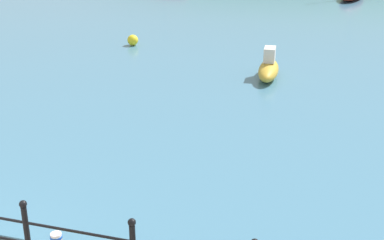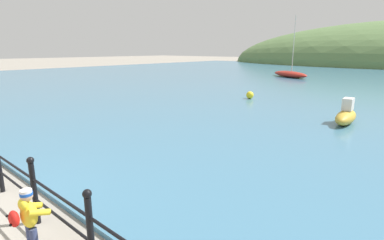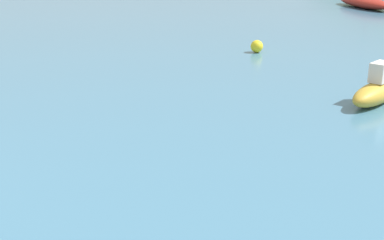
% 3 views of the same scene
% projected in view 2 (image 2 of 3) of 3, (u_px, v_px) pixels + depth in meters
% --- Properties ---
extents(water, '(80.00, 60.00, 0.10)m').
position_uv_depth(water, '(366.00, 80.00, 28.29)').
color(water, teal).
rests_on(water, ground).
extents(iron_railing, '(8.98, 0.12, 1.21)m').
position_uv_depth(iron_railing, '(14.00, 175.00, 5.60)').
color(iron_railing, black).
rests_on(iron_railing, ground).
extents(child_in_coat, '(0.38, 0.53, 1.00)m').
position_uv_depth(child_in_coat, '(28.00, 216.00, 4.28)').
color(child_in_coat, navy).
rests_on(child_in_coat, ground).
extents(boat_blue_hull, '(5.05, 3.77, 6.10)m').
position_uv_depth(boat_blue_hull, '(290.00, 74.00, 30.86)').
color(boat_blue_hull, maroon).
rests_on(boat_blue_hull, water).
extents(boat_white_sailboat, '(0.79, 2.13, 0.98)m').
position_uv_depth(boat_white_sailboat, '(346.00, 116.00, 11.61)').
color(boat_white_sailboat, gold).
rests_on(boat_white_sailboat, water).
extents(mooring_buoy, '(0.43, 0.43, 0.43)m').
position_uv_depth(mooring_buoy, '(250.00, 95.00, 17.47)').
color(mooring_buoy, yellow).
rests_on(mooring_buoy, water).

